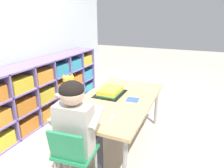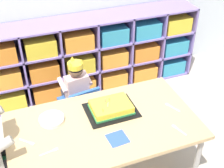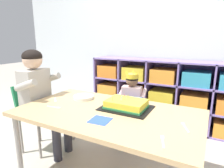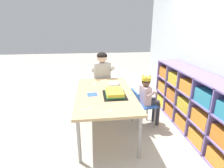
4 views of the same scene
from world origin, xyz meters
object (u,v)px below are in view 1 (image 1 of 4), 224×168
child_with_crown (67,98)px  adult_helper_seated (78,125)px  fork_beside_plate_stack (148,88)px  fork_at_table_front_edge (92,121)px  activity_table (116,102)px  classroom_chair_blue (75,109)px  fork_by_napkin (132,84)px  classroom_chair_adult_side (73,155)px  birthday_cake_on_tray (110,92)px  fork_scattered_mid_table (112,117)px  paper_plate_stack (88,107)px

child_with_crown → adult_helper_seated: 0.99m
fork_beside_plate_stack → fork_at_table_front_edge: bearing=-121.4°
activity_table → adult_helper_seated: (-0.79, 0.03, 0.11)m
classroom_chair_blue → fork_by_napkin: fork_by_napkin is taller
adult_helper_seated → fork_beside_plate_stack: 1.34m
classroom_chair_adult_side → adult_helper_seated: adult_helper_seated is taller
child_with_crown → fork_at_table_front_edge: (-0.53, -0.66, 0.08)m
activity_table → birthday_cake_on_tray: size_ratio=3.59×
activity_table → child_with_crown: child_with_crown is taller
birthday_cake_on_tray → fork_scattered_mid_table: size_ratio=3.05×
adult_helper_seated → fork_by_napkin: 1.39m
birthday_cake_on_tray → fork_scattered_mid_table: (-0.55, -0.26, -0.03)m
adult_helper_seated → birthday_cake_on_tray: 0.91m
activity_table → fork_at_table_front_edge: (-0.58, 0.01, 0.05)m
classroom_chair_blue → birthday_cake_on_tray: size_ratio=1.48×
classroom_chair_blue → fork_scattered_mid_table: 0.85m
activity_table → fork_scattered_mid_table: size_ratio=10.92×
classroom_chair_blue → fork_beside_plate_stack: 1.02m
fork_by_napkin → fork_beside_plate_stack: same height
child_with_crown → paper_plate_stack: size_ratio=4.29×
fork_at_table_front_edge → fork_beside_plate_stack: 1.12m
adult_helper_seated → fork_beside_plate_stack: size_ratio=7.99×
child_with_crown → paper_plate_stack: child_with_crown is taller
fork_beside_plate_stack → adult_helper_seated: bearing=-119.9°
birthday_cake_on_tray → child_with_crown: bearing=106.6°
activity_table → paper_plate_stack: size_ratio=7.44×
classroom_chair_blue → adult_helper_seated: size_ratio=0.56×
fork_by_napkin → birthday_cake_on_tray: bearing=-129.3°
child_with_crown → classroom_chair_adult_side: bearing=29.3°
adult_helper_seated → classroom_chair_blue: bearing=-60.2°
classroom_chair_blue → child_with_crown: child_with_crown is taller
activity_table → fork_at_table_front_edge: bearing=178.8°
paper_plate_stack → fork_beside_plate_stack: paper_plate_stack is taller
child_with_crown → fork_by_napkin: size_ratio=6.19×
child_with_crown → paper_plate_stack: 0.59m
child_with_crown → fork_beside_plate_stack: child_with_crown is taller
paper_plate_stack → adult_helper_seated: bearing=-160.6°
birthday_cake_on_tray → paper_plate_stack: size_ratio=2.07×
paper_plate_stack → fork_scattered_mid_table: paper_plate_stack is taller
activity_table → fork_scattered_mid_table: 0.47m
classroom_chair_adult_side → fork_at_table_front_edge: (0.33, -0.00, 0.15)m
activity_table → fork_scattered_mid_table: (-0.44, -0.14, 0.05)m
fork_by_napkin → activity_table: bearing=-114.6°
classroom_chair_blue → adult_helper_seated: adult_helper_seated is taller
birthday_cake_on_tray → fork_by_napkin: birthday_cake_on_tray is taller
activity_table → classroom_chair_blue: bearing=93.7°
classroom_chair_blue → fork_at_table_front_edge: bearing=37.6°
birthday_cake_on_tray → fork_scattered_mid_table: birthday_cake_on_tray is taller
child_with_crown → fork_scattered_mid_table: (-0.39, -0.81, 0.08)m
activity_table → fork_beside_plate_stack: bearing=-26.7°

